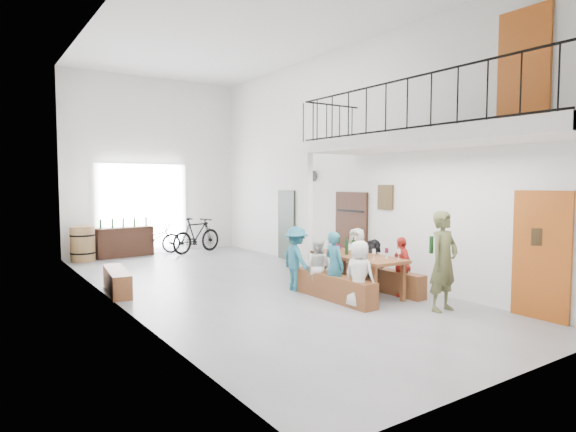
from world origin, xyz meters
TOP-DOWN VIEW (x-y plane):
  - floor at (0.00, 0.00)m, footprint 12.00×12.00m
  - room_walls at (0.00, 0.00)m, footprint 12.00×12.00m
  - gateway_portal at (-0.40, 5.94)m, footprint 2.80×0.08m
  - right_wall_decor at (2.70, -1.87)m, footprint 0.07×8.28m
  - balcony at (1.98, -3.13)m, footprint 1.52×5.62m
  - tasting_table at (1.42, -1.93)m, footprint 0.93×2.11m
  - bench_inner at (0.75, -2.00)m, footprint 0.36×2.09m
  - bench_wall at (2.05, -2.01)m, footprint 0.29×2.05m
  - tableware at (1.38, -1.95)m, footprint 0.55×1.50m
  - side_bench at (-2.50, 0.92)m, footprint 0.57×1.69m
  - oak_barrel at (-2.28, 5.40)m, footprint 0.68×0.68m
  - serving_counter at (-1.06, 5.65)m, footprint 1.71×0.61m
  - counter_bottles at (-1.06, 5.65)m, footprint 1.43×0.23m
  - guest_left_a at (0.75, -2.73)m, footprint 0.53×0.67m
  - guest_left_b at (0.75, -2.03)m, footprint 0.32×0.48m
  - guest_left_c at (0.74, -1.53)m, footprint 0.62×0.68m
  - guest_left_d at (0.62, -0.96)m, footprint 0.55×0.89m
  - guest_right_a at (2.07, -2.49)m, footprint 0.51×0.74m
  - guest_right_b at (1.92, -1.86)m, footprint 0.52×1.04m
  - guest_right_c at (1.96, -1.31)m, footprint 0.55×0.70m
  - host_standing at (1.83, -3.68)m, footprint 0.66×0.45m
  - potted_plant at (2.45, 0.98)m, footprint 0.43×0.39m
  - bicycle_near at (-0.22, 5.60)m, footprint 1.83×0.65m
  - bicycle_far at (1.05, 5.14)m, footprint 1.94×1.05m

SIDE VIEW (x-z plane):
  - floor at x=0.00m, z-range 0.00..0.00m
  - potted_plant at x=2.45m, z-range 0.00..0.40m
  - side_bench at x=-2.50m, z-range 0.00..0.47m
  - bench_wall at x=2.05m, z-range 0.00..0.47m
  - bench_inner at x=0.75m, z-range 0.00..0.48m
  - serving_counter at x=-1.06m, z-range 0.00..0.89m
  - bicycle_near at x=-0.22m, z-range 0.00..0.96m
  - oak_barrel at x=-2.28m, z-range 0.00..1.00m
  - guest_right_b at x=1.92m, z-range 0.00..1.07m
  - bicycle_far at x=1.05m, z-range 0.00..1.12m
  - guest_left_c at x=0.74m, z-range 0.00..1.13m
  - guest_right_a at x=2.07m, z-range 0.00..1.16m
  - guest_left_a at x=0.75m, z-range 0.00..1.21m
  - guest_right_c at x=1.96m, z-range 0.00..1.25m
  - guest_left_b at x=0.75m, z-range 0.00..1.31m
  - guest_left_d at x=0.62m, z-range 0.00..1.32m
  - tasting_table at x=1.42m, z-range 0.31..1.10m
  - host_standing at x=1.83m, z-range 0.00..1.74m
  - tableware at x=1.38m, z-range 0.75..1.10m
  - counter_bottles at x=-1.06m, z-range 0.89..1.17m
  - gateway_portal at x=-0.40m, z-range 0.00..2.80m
  - right_wall_decor at x=2.70m, z-range -0.80..4.28m
  - balcony at x=1.98m, z-range 0.97..4.96m
  - room_walls at x=0.00m, z-range -2.45..9.55m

